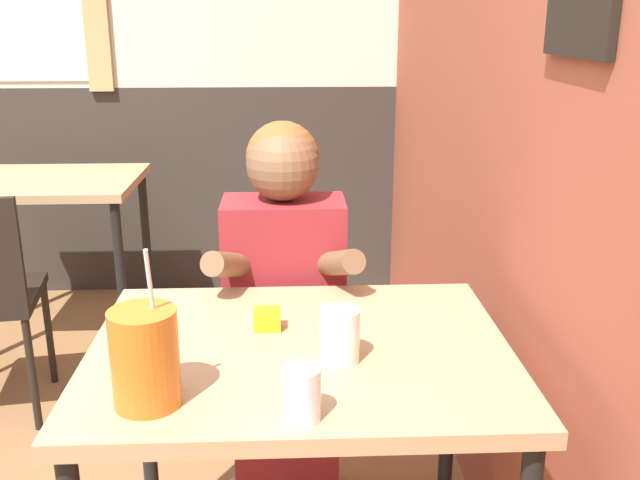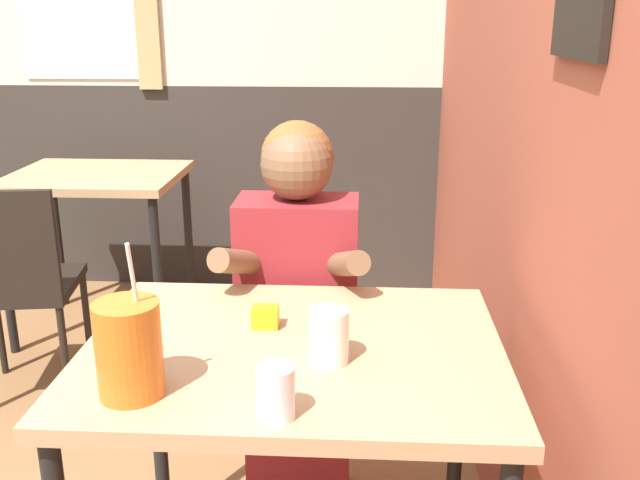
% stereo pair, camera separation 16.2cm
% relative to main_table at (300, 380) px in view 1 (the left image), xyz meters
% --- Properties ---
extents(brick_wall_right, '(0.08, 4.69, 2.70)m').
position_rel_main_table_xyz_m(brick_wall_right, '(0.57, 0.98, 0.66)').
color(brick_wall_right, '#9E4C38').
rests_on(brick_wall_right, ground_plane).
extents(back_wall, '(5.38, 0.09, 2.70)m').
position_rel_main_table_xyz_m(back_wall, '(-0.66, 2.36, 0.67)').
color(back_wall, beige).
rests_on(back_wall, ground_plane).
extents(main_table, '(0.91, 0.71, 0.77)m').
position_rel_main_table_xyz_m(main_table, '(0.00, 0.00, 0.00)').
color(main_table, tan).
rests_on(main_table, ground_plane).
extents(background_table, '(0.76, 0.64, 0.77)m').
position_rel_main_table_xyz_m(background_table, '(-1.07, 1.72, -0.02)').
color(background_table, tan).
rests_on(background_table, ground_plane).
extents(person_seated, '(0.42, 0.40, 1.18)m').
position_rel_main_table_xyz_m(person_seated, '(-0.04, 0.50, -0.07)').
color(person_seated, maroon).
rests_on(person_seated, ground_plane).
extents(cocktail_pitcher, '(0.12, 0.12, 0.30)m').
position_rel_main_table_xyz_m(cocktail_pitcher, '(-0.28, -0.23, 0.18)').
color(cocktail_pitcher, '#C6661E').
rests_on(cocktail_pitcher, main_table).
extents(glass_near_pitcher, '(0.07, 0.07, 0.10)m').
position_rel_main_table_xyz_m(glass_near_pitcher, '(-0.00, -0.29, 0.13)').
color(glass_near_pitcher, silver).
rests_on(glass_near_pitcher, main_table).
extents(glass_center, '(0.08, 0.08, 0.11)m').
position_rel_main_table_xyz_m(glass_center, '(0.08, -0.07, 0.14)').
color(glass_center, silver).
rests_on(glass_center, main_table).
extents(condiment_ketchup, '(0.06, 0.04, 0.05)m').
position_rel_main_table_xyz_m(condiment_ketchup, '(-0.32, -0.08, 0.11)').
color(condiment_ketchup, '#B7140F').
rests_on(condiment_ketchup, main_table).
extents(condiment_mustard, '(0.06, 0.04, 0.05)m').
position_rel_main_table_xyz_m(condiment_mustard, '(-0.07, 0.09, 0.11)').
color(condiment_mustard, yellow).
rests_on(condiment_mustard, main_table).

